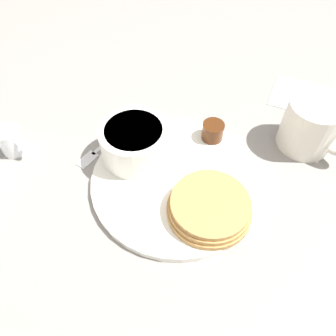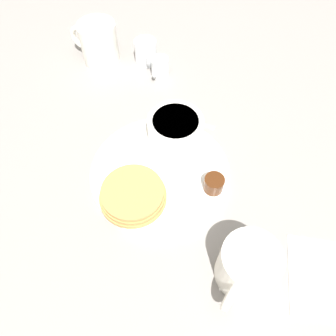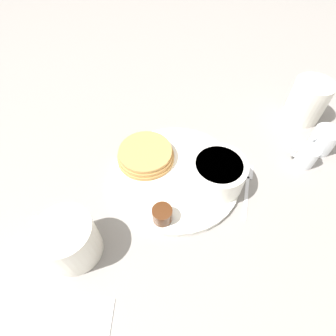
{
  "view_description": "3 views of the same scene",
  "coord_description": "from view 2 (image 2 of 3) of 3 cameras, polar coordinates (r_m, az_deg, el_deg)",
  "views": [
    {
      "loc": [
        -0.1,
        0.3,
        0.43
      ],
      "look_at": [
        0.01,
        0.01,
        0.04
      ],
      "focal_mm": 35.0,
      "sensor_mm": 36.0,
      "label": 1
    },
    {
      "loc": [
        -0.34,
        -0.05,
        0.56
      ],
      "look_at": [
        0.0,
        -0.02,
        0.02
      ],
      "focal_mm": 35.0,
      "sensor_mm": 36.0,
      "label": 2
    },
    {
      "loc": [
        -0.02,
        -0.33,
        0.47
      ],
      "look_at": [
        -0.02,
        0.0,
        0.03
      ],
      "focal_mm": 28.0,
      "sensor_mm": 36.0,
      "label": 3
    }
  ],
  "objects": [
    {
      "name": "creamer_pitcher_near",
      "position": [
        0.83,
        -1.42,
        17.14
      ],
      "size": [
        0.06,
        0.04,
        0.05
      ],
      "color": "white",
      "rests_on": "ground_plane"
    },
    {
      "name": "ground_plane",
      "position": [
        0.66,
        -1.37,
        -1.01
      ],
      "size": [
        4.0,
        4.0,
        0.0
      ],
      "primitive_type": "plane",
      "color": "gray"
    },
    {
      "name": "butter_ramekin",
      "position": [
        0.69,
        3.1,
        6.73
      ],
      "size": [
        0.05,
        0.05,
        0.05
      ],
      "color": "white",
      "rests_on": "plate"
    },
    {
      "name": "creamer_pitcher_far",
      "position": [
        0.87,
        -3.9,
        19.57
      ],
      "size": [
        0.08,
        0.05,
        0.06
      ],
      "color": "white",
      "rests_on": "ground_plane"
    },
    {
      "name": "napkin",
      "position": [
        0.63,
        24.94,
        -16.91
      ],
      "size": [
        0.14,
        0.11,
        0.0
      ],
      "color": "white",
      "rests_on": "ground_plane"
    },
    {
      "name": "coffee_mug",
      "position": [
        0.55,
        13.49,
        -16.43
      ],
      "size": [
        0.12,
        0.09,
        0.09
      ],
      "color": "silver",
      "rests_on": "ground_plane"
    },
    {
      "name": "fork",
      "position": [
        0.74,
        1.71,
        8.81
      ],
      "size": [
        0.05,
        0.14,
        0.0
      ],
      "color": "silver",
      "rests_on": "ground_plane"
    },
    {
      "name": "second_mug",
      "position": [
        0.88,
        -12.08,
        20.55
      ],
      "size": [
        0.09,
        0.12,
        0.1
      ],
      "color": "silver",
      "rests_on": "ground_plane"
    },
    {
      "name": "plate",
      "position": [
        0.65,
        -1.38,
        -0.73
      ],
      "size": [
        0.28,
        0.28,
        0.01
      ],
      "color": "white",
      "rests_on": "ground_plane"
    },
    {
      "name": "syrup_cup",
      "position": [
        0.62,
        7.98,
        -2.74
      ],
      "size": [
        0.04,
        0.04,
        0.03
      ],
      "color": "#47230F",
      "rests_on": "plate"
    },
    {
      "name": "bowl",
      "position": [
        0.67,
        1.28,
        6.74
      ],
      "size": [
        0.11,
        0.11,
        0.06
      ],
      "color": "white",
      "rests_on": "plate"
    },
    {
      "name": "pancake_stack",
      "position": [
        0.61,
        -6.16,
        -4.59
      ],
      "size": [
        0.13,
        0.13,
        0.03
      ],
      "color": "#B78447",
      "rests_on": "plate"
    }
  ]
}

